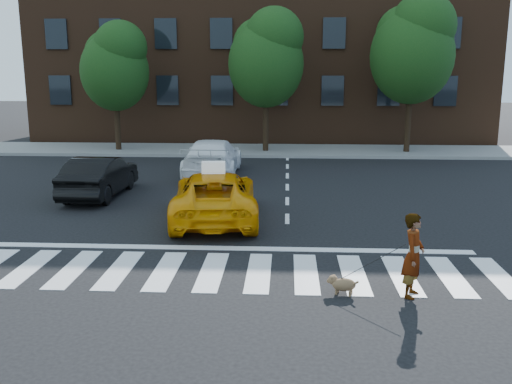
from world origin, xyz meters
TOP-DOWN VIEW (x-y plane):
  - ground at (0.00, 0.00)m, footprint 120.00×120.00m
  - crosswalk at (0.00, 0.00)m, footprint 13.00×2.40m
  - stop_line at (0.00, 1.60)m, footprint 12.00×0.30m
  - sidewalk_far at (0.00, 17.50)m, footprint 30.00×4.00m
  - building at (0.00, 25.00)m, footprint 26.00×10.00m
  - tree_left at (-6.97, 17.00)m, footprint 3.39×3.38m
  - tree_mid at (0.53, 17.00)m, footprint 3.69×3.69m
  - tree_right at (7.53, 17.00)m, footprint 4.00×4.00m
  - taxi at (-0.46, 4.28)m, footprint 2.79×5.17m
  - black_sedan at (-4.69, 7.00)m, footprint 1.55×4.18m
  - white_suv at (-1.40, 10.99)m, footprint 2.06×5.02m
  - woman at (3.96, -1.10)m, footprint 0.59×0.70m
  - dog at (2.64, -1.08)m, footprint 0.61×0.39m
  - taxi_sign at (-0.46, 4.08)m, footprint 0.68×0.35m

SIDE VIEW (x-z plane):
  - ground at x=0.00m, z-range 0.00..0.00m
  - crosswalk at x=0.00m, z-range 0.00..0.01m
  - stop_line at x=0.00m, z-range 0.00..0.01m
  - sidewalk_far at x=0.00m, z-range 0.00..0.15m
  - dog at x=2.64m, z-range 0.03..0.39m
  - black_sedan at x=-4.69m, z-range 0.00..1.37m
  - taxi at x=-0.46m, z-range 0.00..1.38m
  - white_suv at x=-1.40m, z-range 0.00..1.45m
  - woman at x=3.96m, z-range 0.00..1.62m
  - taxi_sign at x=-0.46m, z-range 1.38..1.70m
  - tree_left at x=-6.97m, z-range 1.19..7.69m
  - tree_mid at x=0.53m, z-range 1.30..8.40m
  - tree_right at x=7.53m, z-range 1.41..9.11m
  - building at x=0.00m, z-range 0.00..12.00m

